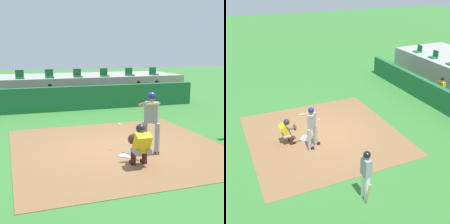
% 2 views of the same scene
% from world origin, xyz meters
% --- Properties ---
extents(ground_plane, '(80.00, 80.00, 0.00)m').
position_xyz_m(ground_plane, '(0.00, 0.00, 0.00)').
color(ground_plane, '#387A33').
extents(dirt_infield, '(6.40, 6.40, 0.01)m').
position_xyz_m(dirt_infield, '(0.00, 0.00, 0.01)').
color(dirt_infield, olive).
rests_on(dirt_infield, ground).
extents(home_plate, '(0.62, 0.62, 0.02)m').
position_xyz_m(home_plate, '(0.00, -0.80, 0.02)').
color(home_plate, white).
rests_on(home_plate, dirt_infield).
extents(batter_at_plate, '(0.53, 0.91, 1.80)m').
position_xyz_m(batter_at_plate, '(0.69, -0.75, 1.04)').
color(batter_at_plate, '#99999E').
rests_on(batter_at_plate, ground).
extents(catcher_crouched, '(0.48, 1.80, 1.13)m').
position_xyz_m(catcher_crouched, '(-0.00, -1.60, 0.61)').
color(catcher_crouched, gray).
rests_on(catcher_crouched, ground).
extents(dugout_wall, '(13.00, 0.30, 1.20)m').
position_xyz_m(dugout_wall, '(0.00, 6.50, 0.60)').
color(dugout_wall, '#1E6638').
rests_on(dugout_wall, ground).
extents(dugout_bench, '(11.80, 0.44, 0.45)m').
position_xyz_m(dugout_bench, '(0.00, 7.50, 0.23)').
color(dugout_bench, olive).
rests_on(dugout_bench, ground).
extents(dugout_player_0, '(0.49, 0.70, 1.30)m').
position_xyz_m(dugout_player_0, '(-1.05, 7.34, 0.67)').
color(dugout_player_0, '#939399').
rests_on(dugout_player_0, ground).
extents(dugout_player_1, '(0.49, 0.70, 1.30)m').
position_xyz_m(dugout_player_1, '(3.86, 7.34, 0.67)').
color(dugout_player_1, '#939399').
rests_on(dugout_player_1, ground).
extents(dugout_player_2, '(0.49, 0.70, 1.30)m').
position_xyz_m(dugout_player_2, '(4.99, 7.34, 0.67)').
color(dugout_player_2, '#939399').
rests_on(dugout_player_2, ground).
extents(stands_platform, '(15.00, 4.40, 1.40)m').
position_xyz_m(stands_platform, '(0.00, 10.90, 0.70)').
color(stands_platform, '#9E9E99').
rests_on(stands_platform, ground).
extents(stadium_seat_2, '(0.46, 0.46, 0.48)m').
position_xyz_m(stadium_seat_2, '(-2.44, 9.38, 1.53)').
color(stadium_seat_2, '#196033').
rests_on(stadium_seat_2, stands_platform).
extents(stadium_seat_3, '(0.46, 0.46, 0.48)m').
position_xyz_m(stadium_seat_3, '(-0.81, 9.38, 1.53)').
color(stadium_seat_3, '#196033').
rests_on(stadium_seat_3, stands_platform).
extents(stadium_seat_4, '(0.46, 0.46, 0.48)m').
position_xyz_m(stadium_seat_4, '(0.81, 9.38, 1.53)').
color(stadium_seat_4, '#196033').
rests_on(stadium_seat_4, stands_platform).
extents(stadium_seat_5, '(0.46, 0.46, 0.48)m').
position_xyz_m(stadium_seat_5, '(2.44, 9.38, 1.53)').
color(stadium_seat_5, '#196033').
rests_on(stadium_seat_5, stands_platform).
extents(stadium_seat_6, '(0.46, 0.46, 0.48)m').
position_xyz_m(stadium_seat_6, '(4.06, 9.38, 1.53)').
color(stadium_seat_6, '#196033').
rests_on(stadium_seat_6, stands_platform).
extents(stadium_seat_7, '(0.46, 0.46, 0.48)m').
position_xyz_m(stadium_seat_7, '(5.69, 9.38, 1.53)').
color(stadium_seat_7, '#196033').
rests_on(stadium_seat_7, stands_platform).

